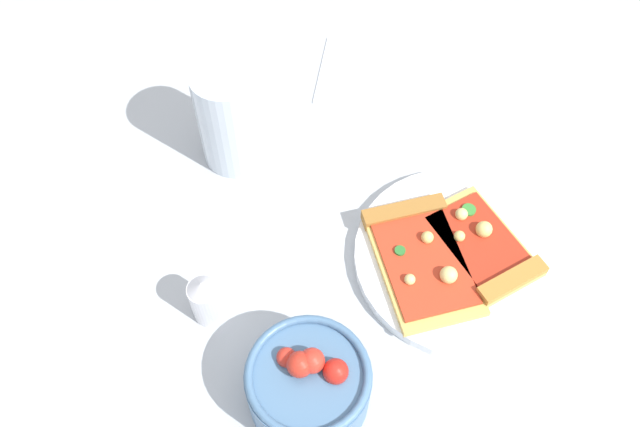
# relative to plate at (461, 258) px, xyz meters

# --- Properties ---
(ground_plane) EXTENTS (2.40, 2.40, 0.00)m
(ground_plane) POSITION_rel_plate_xyz_m (-0.04, -0.01, -0.01)
(ground_plane) COLOR #B2B7BC
(ground_plane) RESTS_ON ground
(plate) EXTENTS (0.24, 0.24, 0.01)m
(plate) POSITION_rel_plate_xyz_m (0.00, 0.00, 0.00)
(plate) COLOR white
(plate) RESTS_ON ground_plane
(pizza_slice_near) EXTENTS (0.13, 0.17, 0.03)m
(pizza_slice_near) POSITION_rel_plate_xyz_m (-0.05, -0.00, 0.01)
(pizza_slice_near) COLOR #E5B256
(pizza_slice_near) RESTS_ON plate
(pizza_slice_far) EXTENTS (0.13, 0.15, 0.02)m
(pizza_slice_far) POSITION_rel_plate_xyz_m (0.02, 0.00, 0.01)
(pizza_slice_far) COLOR #E5B256
(pizza_slice_far) RESTS_ON plate
(salad_bowl) EXTENTS (0.12, 0.12, 0.08)m
(salad_bowl) POSITION_rel_plate_xyz_m (-0.17, -0.15, 0.03)
(salad_bowl) COLOR #4C7299
(salad_bowl) RESTS_ON ground_plane
(soda_glass) EXTENTS (0.08, 0.08, 0.14)m
(soda_glass) POSITION_rel_plate_xyz_m (-0.26, 0.16, 0.06)
(soda_glass) COLOR silver
(soda_glass) RESTS_ON ground_plane
(paper_napkin) EXTENTS (0.17, 0.15, 0.00)m
(paper_napkin) POSITION_rel_plate_xyz_m (-0.08, 0.29, -0.01)
(paper_napkin) COLOR white
(paper_napkin) RESTS_ON ground_plane
(pepper_shaker) EXTENTS (0.03, 0.03, 0.07)m
(pepper_shaker) POSITION_rel_plate_xyz_m (-0.28, -0.06, 0.03)
(pepper_shaker) COLOR silver
(pepper_shaker) RESTS_ON ground_plane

